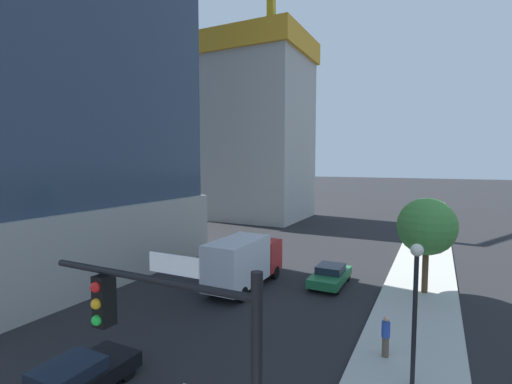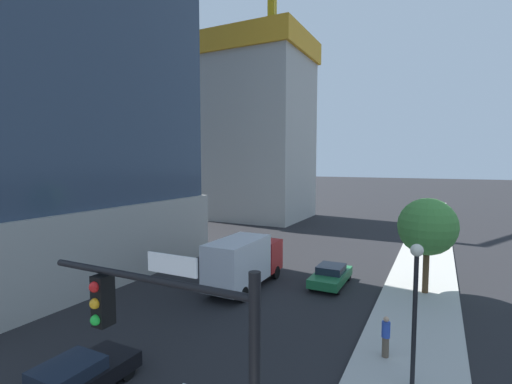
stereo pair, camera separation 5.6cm
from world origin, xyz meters
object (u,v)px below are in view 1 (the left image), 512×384
Objects in this scene: car_green at (330,275)px; box_truck at (244,260)px; street_lamp at (415,292)px; street_tree at (427,227)px; traffic_light_pole at (181,364)px; construction_building at (254,120)px; pedestrian_blue_shirt at (386,336)px; car_black at (77,377)px.

car_green is 5.86m from box_truck.
box_truck is at bearing 147.61° from street_lamp.
car_green is at bearing -171.45° from street_tree.
box_truck is at bearing 114.55° from traffic_light_pole.
traffic_light_pole is at bearing -112.27° from street_lamp.
traffic_light_pole is at bearing -64.76° from construction_building.
box_truck is at bearing -64.38° from construction_building.
construction_building reaches higher than pedestrian_blue_shirt.
traffic_light_pole is 3.72× the size of pedestrian_blue_shirt.
street_lamp is at bearing -90.30° from street_tree.
construction_building is at bearing 126.39° from car_green.
traffic_light_pole is at bearing -83.47° from car_green.
traffic_light_pole is 19.43m from street_tree.
street_lamp is (23.67, -34.26, -10.57)m from construction_building.
street_lamp is 3.25m from pedestrian_blue_shirt.
construction_building is 33.05m from box_truck.
construction_building is 8.64× the size of car_black.
box_truck is 10.55m from pedestrian_blue_shirt.
construction_building is 44.07m from car_black.
car_black is at bearing -142.14° from pedestrian_blue_shirt.
pedestrian_blue_shirt is at bearing -55.32° from construction_building.
construction_building reaches higher than car_green.
street_lamp is at bearing -32.39° from box_truck.
box_truck is at bearing -159.27° from street_tree.
car_black is 12.22m from box_truck.
construction_building reaches higher than box_truck.
construction_building reaches higher than street_tree.
traffic_light_pole is at bearing -100.53° from street_tree.
construction_building is 42.96m from street_lamp.
pedestrian_blue_shirt is (4.46, -8.05, 0.34)m from car_green.
street_lamp is at bearing 67.73° from traffic_light_pole.
box_truck reaches higher than car_black.
traffic_light_pole is at bearing -103.09° from pedestrian_blue_shirt.
car_black is 0.93× the size of car_green.
car_green is at bearing 118.98° from pedestrian_blue_shirt.
box_truck is (-10.41, 6.61, -1.75)m from street_lamp.
car_green is at bearing 32.82° from box_truck.
street_tree is 11.44m from box_truck.
pedestrian_blue_shirt is at bearing -61.02° from car_green.
street_tree is 19.55m from car_black.
box_truck is (13.26, -27.65, -12.32)m from construction_building.
box_truck is (-0.00, 12.16, 1.16)m from car_black.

